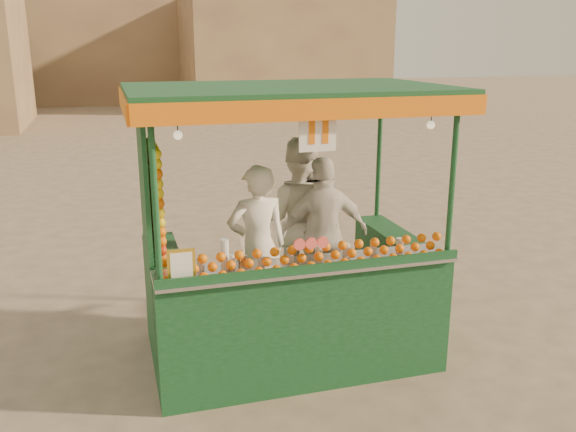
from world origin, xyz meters
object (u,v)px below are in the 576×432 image
object	(u,v)px
juice_cart	(284,277)
vendor_middle	(298,220)
vendor_left	(257,247)
vendor_right	(324,235)

from	to	relation	value
juice_cart	vendor_middle	size ratio (longest dim) A/B	1.64
vendor_left	vendor_right	xyz separation A→B (m)	(0.73, 0.17, 0.00)
vendor_middle	vendor_right	xyz separation A→B (m)	(0.16, -0.36, -0.07)
juice_cart	vendor_middle	world-z (taller)	juice_cart
juice_cart	vendor_left	world-z (taller)	juice_cart
juice_cart	vendor_right	world-z (taller)	juice_cart
vendor_middle	vendor_right	distance (m)	0.40
juice_cart	vendor_right	size ratio (longest dim) A/B	1.79
juice_cart	vendor_right	xyz separation A→B (m)	(0.52, 0.38, 0.26)
vendor_left	vendor_middle	size ratio (longest dim) A/B	0.91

